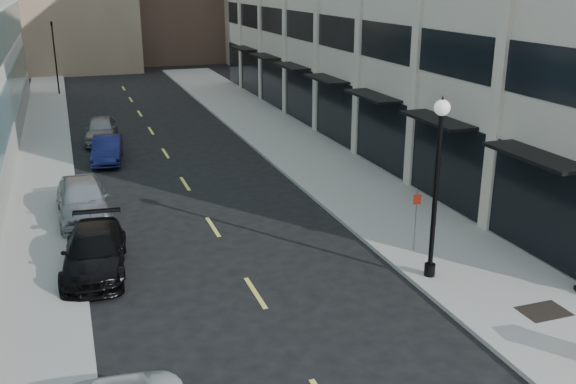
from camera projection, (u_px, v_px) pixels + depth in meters
sidewalk_right at (328, 168)px, 33.33m from camera, size 5.00×80.00×0.15m
sidewalk_left at (42, 197)px, 28.96m from camera, size 3.00×80.00×0.15m
grate_far at (544, 311)px, 18.83m from camera, size 1.40×1.00×0.01m
road_centerline at (198, 203)px, 28.32m from camera, size 0.15×68.20×0.01m
traffic_signal at (52, 26)px, 52.56m from camera, size 0.66×0.66×6.98m
car_black_pickup at (94, 252)px, 21.52m from camera, size 2.55×5.15×1.44m
car_silver_sedan at (83, 199)px, 26.22m from camera, size 2.13×5.09×1.72m
car_blue_sedan at (107, 149)px, 34.52m from camera, size 1.99×4.32×1.37m
car_grey_sedan at (101, 130)px, 38.68m from camera, size 2.34×4.68×1.53m
lamppost at (437, 174)px, 20.01m from camera, size 0.50×0.50×5.97m
sign_post at (416, 212)px, 22.63m from camera, size 0.26×0.09×2.26m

